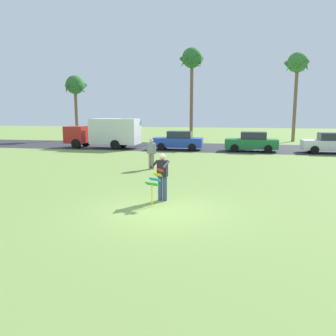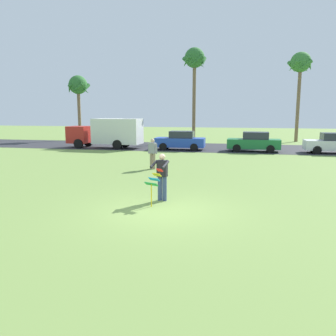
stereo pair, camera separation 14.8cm
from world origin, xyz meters
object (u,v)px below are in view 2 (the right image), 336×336
Objects in this scene: palm_tree_centre_far at (300,66)px; kite_held at (154,181)px; palm_tree_right_near at (195,62)px; parked_car_white at (333,144)px; person_kite_flyer at (162,175)px; parked_car_green at (254,142)px; parked_truck_red_cab at (109,132)px; palm_tree_left_near at (78,87)px; person_walker_near at (153,153)px; parked_car_blue at (180,141)px.

kite_held is at bearing -107.27° from palm_tree_centre_far.
parked_car_white is at bearing -34.31° from palm_tree_right_near.
palm_tree_right_near is at bearing 95.32° from person_kite_flyer.
parked_car_green is 13.65m from palm_tree_centre_far.
parked_truck_red_cab is 0.93× the size of palm_tree_left_near.
parked_truck_red_cab is 21.37m from palm_tree_centre_far.
person_kite_flyer is 1.37× the size of kite_held.
palm_tree_left_near reaches higher than kite_held.
person_walker_near is at bearing -53.33° from palm_tree_left_near.
palm_tree_right_near is at bearing 90.13° from parked_car_blue.
parked_truck_red_cab is 18.60m from parked_car_white.
palm_tree_left_near reaches higher than parked_car_blue.
parked_car_white is at bearing 59.64° from person_kite_flyer.
parked_car_green is at bearing -114.36° from palm_tree_centre_far.
person_kite_flyer is 7.01m from person_walker_near.
palm_tree_centre_far reaches higher than kite_held.
palm_tree_left_near reaches higher than person_walker_near.
parked_car_blue is at bearing -135.83° from palm_tree_centre_far.
palm_tree_right_near is 11.17m from palm_tree_centre_far.
parked_truck_red_cab reaches higher than parked_car_green.
parked_truck_red_cab is at bearing 179.99° from parked_car_green.
person_kite_flyer is 0.24× the size of palm_tree_left_near.
palm_tree_right_near is 5.70× the size of person_walker_near.
person_walker_near is at bearing 105.16° from kite_held.
parked_car_green and parked_car_white have the same top height.
parked_car_green is at bearing -0.01° from parked_truck_red_cab.
palm_tree_right_near reaches higher than kite_held.
parked_truck_red_cab is at bearing 117.71° from person_kite_flyer.
parked_car_green is 11.65m from person_walker_near.
parked_truck_red_cab is at bearing -49.85° from palm_tree_left_near.
palm_tree_right_near is (-2.21, 25.70, 7.47)m from kite_held.
kite_held is at bearing -74.84° from person_walker_near.
palm_tree_left_near is at bearing 121.30° from kite_held.
person_walker_near is (-10.71, -20.64, -7.00)m from palm_tree_centre_far.
parked_car_white is 0.58× the size of palm_tree_left_near.
palm_tree_centre_far is at bearing 62.57° from person_walker_near.
parked_car_blue is 12.11m from parked_car_white.
parked_car_green is at bearing 59.52° from person_walker_near.
person_kite_flyer is 29.85m from palm_tree_left_near.
parked_car_white is at bearing -0.00° from parked_truck_red_cab.
parked_car_blue is at bearing 97.86° from person_kite_flyer.
parked_truck_red_cab is 1.59× the size of parked_car_green.
person_walker_near is (13.56, -18.21, -5.05)m from palm_tree_left_near.
parked_car_blue and parked_car_white have the same top height.
palm_tree_centre_far is at bearing 11.97° from palm_tree_right_near.
parked_car_green is at bearing -179.98° from parked_car_white.
kite_held is at bearing -99.50° from person_kite_flyer.
palm_tree_left_near is (-25.47, 8.17, 5.20)m from parked_car_white.
parked_car_blue is 1.00× the size of parked_car_white.
palm_tree_centre_far reaches higher than parked_truck_red_cab.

